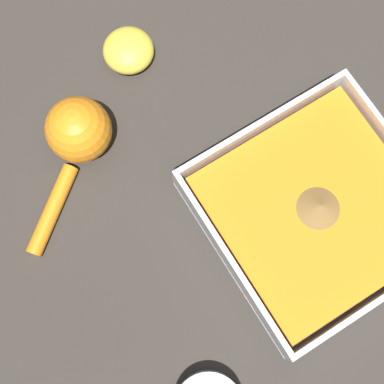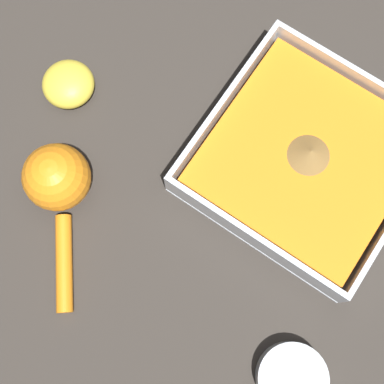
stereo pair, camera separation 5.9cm
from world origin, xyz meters
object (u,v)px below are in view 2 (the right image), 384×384
(lemon_squeezer, at_px, (57,184))
(lemon_half, at_px, (68,84))
(spice_bowl, at_px, (291,378))
(square_dish, at_px, (305,160))

(lemon_squeezer, height_order, lemon_half, lemon_squeezer)
(spice_bowl, distance_m, lemon_squeezer, 0.32)
(lemon_squeezer, relative_size, lemon_half, 2.53)
(spice_bowl, relative_size, lemon_squeezer, 0.47)
(square_dish, bearing_deg, spice_bowl, -61.87)
(lemon_squeezer, distance_m, lemon_half, 0.13)
(square_dish, xyz_separation_m, lemon_squeezer, (-0.21, -0.18, 0.02))
(square_dish, distance_m, spice_bowl, 0.24)
(square_dish, height_order, spice_bowl, square_dish)
(lemon_squeezer, bearing_deg, spice_bowl, -133.11)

